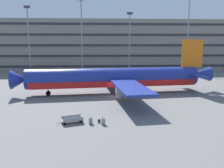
% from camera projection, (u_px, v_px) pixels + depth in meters
% --- Properties ---
extents(ground_plane, '(600.00, 600.00, 0.00)m').
position_uv_depth(ground_plane, '(115.00, 97.00, 43.18)').
color(ground_plane, slate).
extents(terminal_structure, '(151.82, 20.38, 18.20)m').
position_uv_depth(terminal_structure, '(106.00, 45.00, 92.09)').
color(terminal_structure, gray).
rests_on(terminal_structure, ground_plane).
extents(airliner, '(39.26, 31.83, 10.47)m').
position_uv_depth(airliner, '(116.00, 78.00, 45.71)').
color(airliner, navy).
rests_on(airliner, ground_plane).
extents(light_mast_left, '(1.80, 0.50, 21.10)m').
position_uv_depth(light_mast_left, '(29.00, 35.00, 73.09)').
color(light_mast_left, gray).
rests_on(light_mast_left, ground_plane).
extents(light_mast_center_left, '(1.80, 0.50, 23.53)m').
position_uv_depth(light_mast_center_left, '(82.00, 31.00, 73.85)').
color(light_mast_center_left, gray).
rests_on(light_mast_center_left, ground_plane).
extents(light_mast_center_right, '(1.80, 0.50, 19.42)m').
position_uv_depth(light_mast_center_right, '(129.00, 38.00, 75.11)').
color(light_mast_center_right, gray).
rests_on(light_mast_center_right, ground_plane).
extents(light_mast_right, '(1.80, 0.50, 24.17)m').
position_uv_depth(light_mast_right, '(188.00, 31.00, 75.84)').
color(light_mast_right, gray).
rests_on(light_mast_right, ground_plane).
extents(suitcase_scuffed, '(0.49, 0.35, 1.00)m').
position_uv_depth(suitcase_scuffed, '(103.00, 121.00, 28.15)').
color(suitcase_scuffed, gray).
rests_on(suitcase_scuffed, ground_plane).
extents(suitcase_small, '(0.46, 0.25, 0.96)m').
position_uv_depth(suitcase_small, '(91.00, 121.00, 28.40)').
color(suitcase_small, gray).
rests_on(suitcase_small, ground_plane).
extents(backpack_orange, '(0.26, 0.37, 0.46)m').
position_uv_depth(backpack_orange, '(102.00, 119.00, 29.55)').
color(backpack_orange, navy).
rests_on(backpack_orange, ground_plane).
extents(backpack_teal, '(0.42, 0.36, 0.51)m').
position_uv_depth(backpack_teal, '(99.00, 121.00, 28.82)').
color(backpack_teal, black).
rests_on(backpack_teal, ground_plane).
extents(baggage_cart, '(3.35, 2.04, 0.82)m').
position_uv_depth(baggage_cart, '(72.00, 119.00, 28.79)').
color(baggage_cart, gray).
rests_on(baggage_cart, ground_plane).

